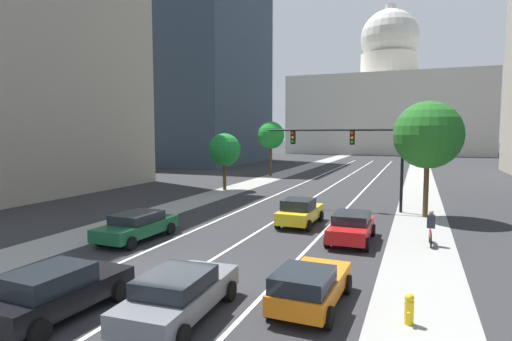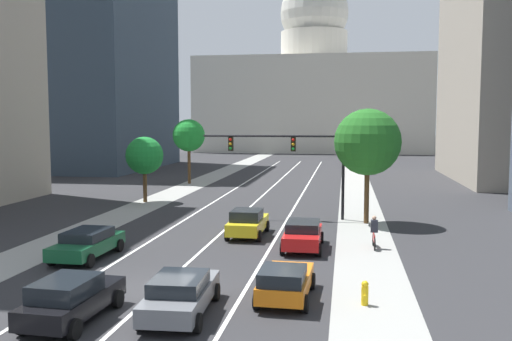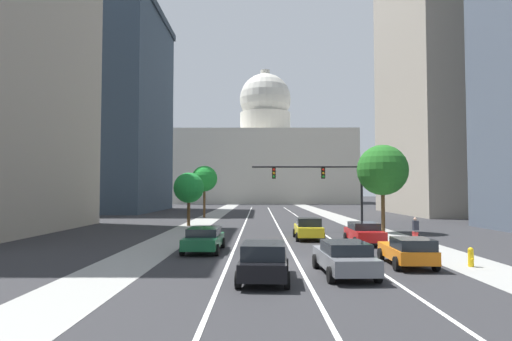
% 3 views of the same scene
% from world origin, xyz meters
% --- Properties ---
extents(ground_plane, '(400.00, 400.00, 0.00)m').
position_xyz_m(ground_plane, '(0.00, 40.00, 0.00)').
color(ground_plane, '#2B2B2D').
extents(sidewalk_left, '(3.13, 130.00, 0.01)m').
position_xyz_m(sidewalk_left, '(-8.36, 35.00, 0.01)').
color(sidewalk_left, gray).
rests_on(sidewalk_left, ground).
extents(sidewalk_right, '(3.13, 130.00, 0.01)m').
position_xyz_m(sidewalk_right, '(8.36, 35.00, 0.01)').
color(sidewalk_right, gray).
rests_on(sidewalk_right, ground).
extents(lane_stripe_left, '(0.16, 90.00, 0.01)m').
position_xyz_m(lane_stripe_left, '(-3.40, 25.00, 0.01)').
color(lane_stripe_left, white).
rests_on(lane_stripe_left, ground).
extents(lane_stripe_center, '(0.16, 90.00, 0.01)m').
position_xyz_m(lane_stripe_center, '(0.00, 25.00, 0.01)').
color(lane_stripe_center, white).
rests_on(lane_stripe_center, ground).
extents(lane_stripe_right, '(0.16, 90.00, 0.01)m').
position_xyz_m(lane_stripe_right, '(3.40, 25.00, 0.01)').
color(lane_stripe_right, white).
rests_on(lane_stripe_right, ground).
extents(office_tower_near_left, '(17.00, 23.57, 32.72)m').
position_xyz_m(office_tower_near_left, '(-27.53, 14.89, 16.39)').
color(office_tower_near_left, '#9E9384').
rests_on(office_tower_near_left, ground).
extents(office_tower_far_left, '(22.63, 25.81, 35.33)m').
position_xyz_m(office_tower_far_left, '(-30.27, 53.69, 17.70)').
color(office_tower_far_left, '#334251').
rests_on(office_tower_far_left, ground).
extents(capitol_building, '(48.62, 28.19, 38.87)m').
position_xyz_m(capitol_building, '(0.00, 104.97, 12.63)').
color(capitol_building, beige).
rests_on(capitol_building, ground).
extents(car_red, '(2.07, 4.39, 1.44)m').
position_xyz_m(car_red, '(5.10, 8.08, 0.77)').
color(car_red, red).
rests_on(car_red, ground).
extents(car_orange, '(2.03, 4.12, 1.40)m').
position_xyz_m(car_orange, '(5.09, -0.42, 0.73)').
color(car_orange, orange).
rests_on(car_orange, ground).
extents(car_gray, '(2.24, 4.82, 1.43)m').
position_xyz_m(car_gray, '(1.70, -2.51, 0.75)').
color(car_gray, slate).
rests_on(car_gray, ground).
extents(car_yellow, '(2.06, 4.32, 1.59)m').
position_xyz_m(car_yellow, '(1.70, 10.75, 0.80)').
color(car_yellow, yellow).
rests_on(car_yellow, ground).
extents(car_green, '(2.20, 4.73, 1.39)m').
position_xyz_m(car_green, '(-5.10, 4.42, 0.75)').
color(car_green, '#14512D').
rests_on(car_green, ground).
extents(car_black, '(2.16, 4.44, 1.53)m').
position_xyz_m(car_black, '(-1.71, -3.70, 0.80)').
color(car_black, black).
rests_on(car_black, ground).
extents(traffic_signal_mast, '(9.70, 0.39, 6.09)m').
position_xyz_m(traffic_signal_mast, '(3.85, 17.03, 4.48)').
color(traffic_signal_mast, black).
rests_on(traffic_signal_mast, ground).
extents(fire_hydrant, '(0.26, 0.35, 0.91)m').
position_xyz_m(fire_hydrant, '(8.00, -0.49, 0.46)').
color(fire_hydrant, yellow).
rests_on(fire_hydrant, ground).
extents(cyclist, '(0.37, 1.70, 1.72)m').
position_xyz_m(cyclist, '(8.77, 8.79, 0.85)').
color(cyclist, black).
rests_on(cyclist, ground).
extents(street_tree_near_right, '(4.30, 4.30, 7.45)m').
position_xyz_m(street_tree_near_right, '(8.63, 15.93, 5.29)').
color(street_tree_near_right, '#51381E').
rests_on(street_tree_near_right, ground).
extents(street_tree_near_left, '(3.07, 3.07, 5.38)m').
position_xyz_m(street_tree_near_left, '(-8.96, 22.72, 3.82)').
color(street_tree_near_left, '#51381E').
rests_on(street_tree_near_left, ground).
extents(street_tree_mid_left, '(3.39, 3.39, 6.82)m').
position_xyz_m(street_tree_mid_left, '(-9.08, 36.20, 5.09)').
color(street_tree_mid_left, '#51381E').
rests_on(street_tree_mid_left, ground).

